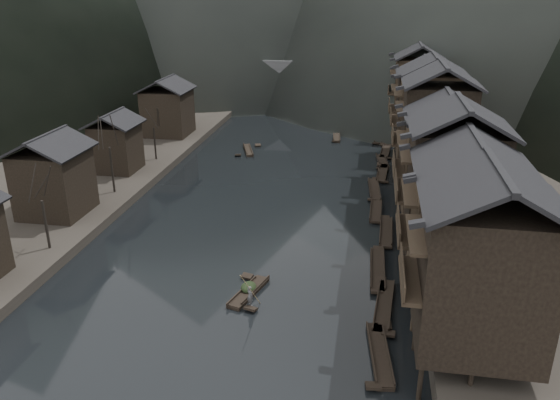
# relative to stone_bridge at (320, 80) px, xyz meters

# --- Properties ---
(water) EXTENTS (300.00, 300.00, 0.00)m
(water) POSITION_rel_stone_bridge_xyz_m (0.00, -72.00, -5.11)
(water) COLOR black
(water) RESTS_ON ground
(right_bank) EXTENTS (40.00, 200.00, 1.80)m
(right_bank) POSITION_rel_stone_bridge_xyz_m (35.00, -32.00, -4.21)
(right_bank) COLOR #2D2823
(right_bank) RESTS_ON ground
(left_bank) EXTENTS (40.00, 200.00, 1.20)m
(left_bank) POSITION_rel_stone_bridge_xyz_m (-35.00, -32.00, -4.51)
(left_bank) COLOR #2D2823
(left_bank) RESTS_ON ground
(stilt_houses) EXTENTS (9.00, 67.60, 15.53)m
(stilt_houses) POSITION_rel_stone_bridge_xyz_m (17.28, -52.64, 3.88)
(stilt_houses) COLOR black
(stilt_houses) RESTS_ON ground
(left_houses) EXTENTS (8.10, 53.20, 8.73)m
(left_houses) POSITION_rel_stone_bridge_xyz_m (-20.50, -51.88, 0.55)
(left_houses) COLOR black
(left_houses) RESTS_ON left_bank
(bare_trees) EXTENTS (3.71, 42.61, 7.43)m
(bare_trees) POSITION_rel_stone_bridge_xyz_m (-17.00, -64.09, 1.30)
(bare_trees) COLOR black
(bare_trees) RESTS_ON left_bank
(moored_sampans) EXTENTS (3.17, 61.49, 0.47)m
(moored_sampans) POSITION_rel_stone_bridge_xyz_m (12.03, -51.79, -4.91)
(moored_sampans) COLOR black
(moored_sampans) RESTS_ON water
(midriver_boats) EXTENTS (14.34, 14.79, 0.45)m
(midriver_boats) POSITION_rel_stone_bridge_xyz_m (-1.56, -30.01, -4.91)
(midriver_boats) COLOR black
(midriver_boats) RESTS_ON water
(stone_bridge) EXTENTS (40.00, 6.00, 9.00)m
(stone_bridge) POSITION_rel_stone_bridge_xyz_m (0.00, 0.00, 0.00)
(stone_bridge) COLOR #4C4C4F
(stone_bridge) RESTS_ON ground
(hero_sampan) EXTENTS (2.47, 5.55, 0.44)m
(hero_sampan) POSITION_rel_stone_bridge_xyz_m (1.79, -72.58, -4.91)
(hero_sampan) COLOR black
(hero_sampan) RESTS_ON water
(cargo_heap) EXTENTS (1.21, 1.59, 0.73)m
(cargo_heap) POSITION_rel_stone_bridge_xyz_m (1.72, -72.34, -4.30)
(cargo_heap) COLOR black
(cargo_heap) RESTS_ON hero_sampan
(boatman) EXTENTS (0.70, 0.68, 1.63)m
(boatman) POSITION_rel_stone_bridge_xyz_m (2.32, -74.44, -3.85)
(boatman) COLOR #575759
(boatman) RESTS_ON hero_sampan
(bamboo_pole) EXTENTS (1.37, 2.09, 3.98)m
(bamboo_pole) POSITION_rel_stone_bridge_xyz_m (2.52, -74.44, -1.05)
(bamboo_pole) COLOR #8C7A51
(bamboo_pole) RESTS_ON boatman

